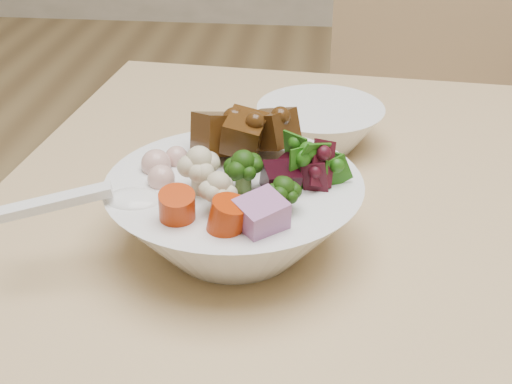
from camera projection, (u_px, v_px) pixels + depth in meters
chair_far at (421, 129)px, 1.41m from camera, size 0.42×0.42×0.85m
food_bowl at (237, 209)px, 0.68m from camera, size 0.24×0.24×0.13m
soup_spoon at (114, 202)px, 0.63m from camera, size 0.15×0.07×0.03m
side_bowl at (320, 126)px, 0.89m from camera, size 0.16×0.16×0.05m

